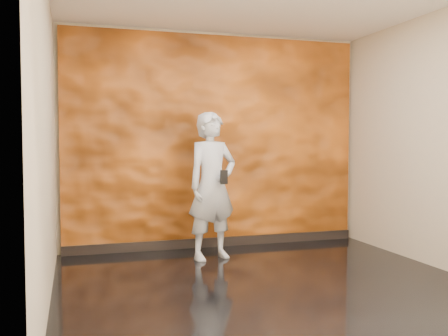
# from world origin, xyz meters

# --- Properties ---
(room) EXTENTS (4.02, 4.02, 2.81)m
(room) POSITION_xyz_m (0.00, 0.00, 1.40)
(room) COLOR black
(room) RESTS_ON ground
(feature_wall) EXTENTS (3.90, 0.06, 2.75)m
(feature_wall) POSITION_xyz_m (0.00, 1.96, 1.38)
(feature_wall) COLOR orange
(feature_wall) RESTS_ON ground
(baseboard) EXTENTS (3.90, 0.04, 0.12)m
(baseboard) POSITION_xyz_m (0.00, 1.92, 0.06)
(baseboard) COLOR black
(baseboard) RESTS_ON ground
(man) EXTENTS (0.72, 0.57, 1.72)m
(man) POSITION_xyz_m (-0.24, 1.28, 0.86)
(man) COLOR #9498A3
(man) RESTS_ON ground
(phone) EXTENTS (0.09, 0.02, 0.16)m
(phone) POSITION_xyz_m (-0.16, 1.05, 0.98)
(phone) COLOR black
(phone) RESTS_ON man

